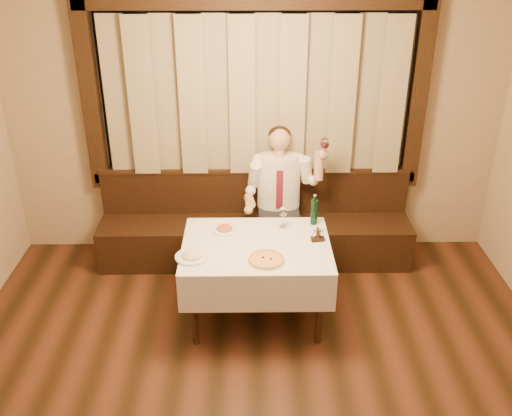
{
  "coord_description": "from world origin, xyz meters",
  "views": [
    {
      "loc": [
        -0.05,
        -2.5,
        3.24
      ],
      "look_at": [
        0.0,
        1.9,
        1.0
      ],
      "focal_mm": 40.0,
      "sensor_mm": 36.0,
      "label": 1
    }
  ],
  "objects_px": {
    "green_bottle": "(314,211)",
    "pasta_red": "(224,227)",
    "dining_table": "(256,254)",
    "banquette": "(255,231)",
    "pizza": "(266,259)",
    "pasta_cream": "(192,253)",
    "cruet_caddy": "(318,236)",
    "seated_man": "(280,189)"
  },
  "relations": [
    {
      "from": "green_bottle",
      "to": "pasta_red",
      "type": "bearing_deg",
      "value": -172.0
    },
    {
      "from": "green_bottle",
      "to": "dining_table",
      "type": "bearing_deg",
      "value": -145.75
    },
    {
      "from": "green_bottle",
      "to": "banquette",
      "type": "bearing_deg",
      "value": 128.49
    },
    {
      "from": "banquette",
      "to": "pizza",
      "type": "relative_size",
      "value": 10.26
    },
    {
      "from": "banquette",
      "to": "dining_table",
      "type": "distance_m",
      "value": 1.08
    },
    {
      "from": "dining_table",
      "to": "pasta_cream",
      "type": "height_order",
      "value": "pasta_cream"
    },
    {
      "from": "banquette",
      "to": "cruet_caddy",
      "type": "distance_m",
      "value": 1.21
    },
    {
      "from": "pasta_cream",
      "to": "seated_man",
      "type": "xyz_separation_m",
      "value": [
        0.78,
        1.14,
        0.04
      ]
    },
    {
      "from": "cruet_caddy",
      "to": "seated_man",
      "type": "xyz_separation_m",
      "value": [
        -0.28,
        0.88,
        0.04
      ]
    },
    {
      "from": "dining_table",
      "to": "banquette",
      "type": "bearing_deg",
      "value": 90.0
    },
    {
      "from": "banquette",
      "to": "cruet_caddy",
      "type": "xyz_separation_m",
      "value": [
        0.53,
        -0.97,
        0.49
      ]
    },
    {
      "from": "pizza",
      "to": "pasta_red",
      "type": "height_order",
      "value": "pasta_red"
    },
    {
      "from": "pasta_red",
      "to": "green_bottle",
      "type": "distance_m",
      "value": 0.82
    },
    {
      "from": "pizza",
      "to": "seated_man",
      "type": "relative_size",
      "value": 0.21
    },
    {
      "from": "banquette",
      "to": "green_bottle",
      "type": "xyz_separation_m",
      "value": [
        0.53,
        -0.66,
        0.57
      ]
    },
    {
      "from": "pasta_cream",
      "to": "cruet_caddy",
      "type": "relative_size",
      "value": 2.29
    },
    {
      "from": "dining_table",
      "to": "green_bottle",
      "type": "distance_m",
      "value": 0.68
    },
    {
      "from": "dining_table",
      "to": "pasta_cream",
      "type": "bearing_deg",
      "value": -158.22
    },
    {
      "from": "pasta_red",
      "to": "cruet_caddy",
      "type": "bearing_deg",
      "value": -13.65
    },
    {
      "from": "pasta_cream",
      "to": "green_bottle",
      "type": "relative_size",
      "value": 0.96
    },
    {
      "from": "pasta_red",
      "to": "cruet_caddy",
      "type": "relative_size",
      "value": 1.9
    },
    {
      "from": "pizza",
      "to": "dining_table",
      "type": "bearing_deg",
      "value": 106.26
    },
    {
      "from": "pizza",
      "to": "pasta_cream",
      "type": "relative_size",
      "value": 1.11
    },
    {
      "from": "dining_table",
      "to": "seated_man",
      "type": "xyz_separation_m",
      "value": [
        0.25,
        0.93,
        0.19
      ]
    },
    {
      "from": "seated_man",
      "to": "pizza",
      "type": "bearing_deg",
      "value": -97.93
    },
    {
      "from": "banquette",
      "to": "pasta_cream",
      "type": "xyz_separation_m",
      "value": [
        -0.53,
        -1.24,
        0.48
      ]
    },
    {
      "from": "cruet_caddy",
      "to": "seated_man",
      "type": "relative_size",
      "value": 0.08
    },
    {
      "from": "banquette",
      "to": "seated_man",
      "type": "bearing_deg",
      "value": -20.1
    },
    {
      "from": "banquette",
      "to": "dining_table",
      "type": "relative_size",
      "value": 2.52
    },
    {
      "from": "banquette",
      "to": "green_bottle",
      "type": "bearing_deg",
      "value": -51.51
    },
    {
      "from": "pasta_red",
      "to": "banquette",
      "type": "bearing_deg",
      "value": 70.14
    },
    {
      "from": "dining_table",
      "to": "pasta_red",
      "type": "bearing_deg",
      "value": 138.8
    },
    {
      "from": "pasta_cream",
      "to": "cruet_caddy",
      "type": "height_order",
      "value": "cruet_caddy"
    },
    {
      "from": "pasta_red",
      "to": "pasta_cream",
      "type": "bearing_deg",
      "value": -118.57
    },
    {
      "from": "banquette",
      "to": "green_bottle",
      "type": "relative_size",
      "value": 10.95
    },
    {
      "from": "seated_man",
      "to": "dining_table",
      "type": "bearing_deg",
      "value": -104.8
    },
    {
      "from": "dining_table",
      "to": "pasta_cream",
      "type": "xyz_separation_m",
      "value": [
        -0.53,
        -0.21,
        0.14
      ]
    },
    {
      "from": "dining_table",
      "to": "seated_man",
      "type": "height_order",
      "value": "seated_man"
    },
    {
      "from": "banquette",
      "to": "cruet_caddy",
      "type": "bearing_deg",
      "value": -61.46
    },
    {
      "from": "banquette",
      "to": "pasta_cream",
      "type": "distance_m",
      "value": 1.43
    },
    {
      "from": "pizza",
      "to": "pasta_red",
      "type": "bearing_deg",
      "value": 124.87
    },
    {
      "from": "dining_table",
      "to": "pasta_red",
      "type": "height_order",
      "value": "pasta_red"
    }
  ]
}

